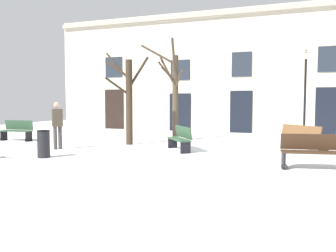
# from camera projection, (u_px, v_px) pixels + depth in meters

# --- Properties ---
(ground_plane) EXTENTS (32.83, 32.83, 0.00)m
(ground_plane) POSITION_uv_depth(u_px,v_px,m) (151.00, 152.00, 12.70)
(ground_plane) COLOR white
(building_facade) EXTENTS (20.52, 0.60, 7.10)m
(building_facade) POSITION_uv_depth(u_px,v_px,m) (211.00, 71.00, 20.91)
(building_facade) COLOR beige
(building_facade) RESTS_ON ground
(tree_near_facade) EXTENTS (1.86, 1.45, 3.87)m
(tree_near_facade) POSITION_uv_depth(u_px,v_px,m) (128.00, 98.00, 14.82)
(tree_near_facade) COLOR #382B1E
(tree_near_facade) RESTS_ON ground
(tree_center) EXTENTS (2.32, 1.36, 4.55)m
(tree_center) POSITION_uv_depth(u_px,v_px,m) (174.00, 91.00, 16.27)
(tree_center) COLOR #4C3D2D
(tree_center) RESTS_ON ground
(streetlamp) EXTENTS (0.30, 0.30, 4.10)m
(streetlamp) POSITION_uv_depth(u_px,v_px,m) (305.00, 86.00, 15.68)
(streetlamp) COLOR black
(streetlamp) RESTS_ON ground
(litter_bin) EXTENTS (0.43, 0.43, 0.89)m
(litter_bin) POSITION_uv_depth(u_px,v_px,m) (44.00, 144.00, 11.49)
(litter_bin) COLOR black
(litter_bin) RESTS_ON ground
(bench_near_lamp) EXTENTS (1.65, 1.52, 0.95)m
(bench_near_lamp) POSITION_uv_depth(u_px,v_px,m) (303.00, 137.00, 13.11)
(bench_near_lamp) COLOR brown
(bench_near_lamp) RESTS_ON ground
(bench_facing_shops) EXTENTS (1.76, 0.78, 0.95)m
(bench_facing_shops) POSITION_uv_depth(u_px,v_px,m) (313.00, 151.00, 9.53)
(bench_facing_shops) COLOR #3D2819
(bench_facing_shops) RESTS_ON ground
(bench_near_center_tree) EXTENTS (1.34, 1.56, 0.91)m
(bench_near_center_tree) POSITION_uv_depth(u_px,v_px,m) (180.00, 138.00, 13.08)
(bench_near_center_tree) COLOR #2D4C33
(bench_near_center_tree) RESTS_ON ground
(bench_far_corner) EXTENTS (1.56, 0.56, 0.94)m
(bench_far_corner) POSITION_uv_depth(u_px,v_px,m) (17.00, 130.00, 16.29)
(bench_far_corner) COLOR #2D4C33
(bench_far_corner) RESTS_ON ground
(person_strolling) EXTENTS (0.42, 0.43, 1.80)m
(person_strolling) POSITION_uv_depth(u_px,v_px,m) (57.00, 123.00, 13.41)
(person_strolling) COLOR #403D3A
(person_strolling) RESTS_ON ground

